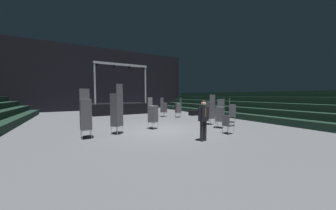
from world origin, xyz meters
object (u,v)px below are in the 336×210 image
chair_stack_rear_right (220,113)px  chair_stack_mid_left (164,107)px  chair_stack_rear_centre (86,114)px  equipment_road_case (194,113)px  loose_chair_near_man (227,123)px  chair_stack_mid_centre (210,110)px  chair_stack_mid_right (153,113)px  chair_stack_front_right (117,109)px  chair_stack_front_left (178,107)px  stage_riser (119,108)px  man_with_tie (204,118)px  chair_stack_rear_left (232,110)px

chair_stack_rear_right → chair_stack_mid_left: bearing=-26.9°
chair_stack_rear_centre → chair_stack_rear_right: bearing=165.8°
equipment_road_case → loose_chair_near_man: bearing=-116.3°
chair_stack_mid_centre → chair_stack_mid_right: bearing=175.9°
chair_stack_mid_centre → chair_stack_rear_centre: 7.34m
chair_stack_mid_right → equipment_road_case: 7.34m
loose_chair_near_man → chair_stack_front_right: bearing=-122.4°
chair_stack_front_left → chair_stack_mid_right: 5.33m
chair_stack_mid_left → stage_riser: bearing=-84.1°
chair_stack_rear_right → loose_chair_near_man: chair_stack_rear_right is taller
stage_riser → equipment_road_case: 7.78m
chair_stack_front_right → chair_stack_mid_centre: (5.94, -0.27, -0.25)m
chair_stack_front_left → chair_stack_front_right: chair_stack_front_right is taller
man_with_tie → chair_stack_mid_left: (2.32, 7.87, -0.11)m
chair_stack_mid_right → chair_stack_rear_centre: (-3.47, -0.49, 0.21)m
chair_stack_mid_left → chair_stack_mid_right: 5.48m
stage_riser → chair_stack_mid_right: size_ratio=3.01×
chair_stack_front_left → chair_stack_mid_left: (-0.91, 1.00, 0.00)m
chair_stack_mid_right → equipment_road_case: chair_stack_mid_right is taller
chair_stack_rear_centre → equipment_road_case: 10.63m
chair_stack_front_right → chair_stack_mid_centre: chair_stack_front_right is taller
chair_stack_mid_centre → chair_stack_front_left: bearing=91.7°
man_with_tie → loose_chair_near_man: bearing=-173.8°
chair_stack_rear_left → equipment_road_case: bearing=-134.5°
equipment_road_case → chair_stack_mid_right: bearing=-147.0°
man_with_tie → chair_stack_front_left: 7.59m
man_with_tie → chair_stack_mid_right: size_ratio=0.96×
chair_stack_front_left → loose_chair_near_man: bearing=-176.9°
chair_stack_mid_right → chair_stack_mid_centre: chair_stack_mid_centre is taller
chair_stack_mid_left → chair_stack_mid_right: bearing=30.1°
chair_stack_rear_right → stage_riser: bearing=-14.2°
chair_stack_rear_right → chair_stack_rear_centre: chair_stack_rear_centre is taller
chair_stack_mid_right → chair_stack_rear_left: 5.88m
chair_stack_front_right → chair_stack_rear_centre: (-1.40, -0.21, -0.13)m
chair_stack_mid_left → chair_stack_mid_right: (-3.11, -4.51, 0.04)m
chair_stack_mid_right → chair_stack_mid_centre: size_ratio=0.91×
chair_stack_mid_left → chair_stack_rear_centre: 8.27m
chair_stack_rear_right → chair_stack_front_left: bearing=-36.1°
chair_stack_rear_left → loose_chair_near_man: (-3.15, -2.32, -0.33)m
chair_stack_rear_left → loose_chair_near_man: 3.93m
chair_stack_mid_left → chair_stack_rear_right: 6.23m
man_with_tie → chair_stack_front_left: (3.23, 6.87, -0.11)m
chair_stack_front_right → chair_stack_rear_right: (5.60, -1.43, -0.38)m
chair_stack_front_left → equipment_road_case: size_ratio=1.90×
stage_riser → chair_stack_rear_right: 11.30m
man_with_tie → chair_stack_mid_centre: (3.07, 2.82, 0.01)m
chair_stack_rear_left → equipment_road_case: chair_stack_rear_left is taller
equipment_road_case → man_with_tie: bearing=-126.0°
chair_stack_rear_centre → equipment_road_case: (9.60, 4.47, -0.87)m
man_with_tie → chair_stack_rear_right: size_ratio=1.00×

